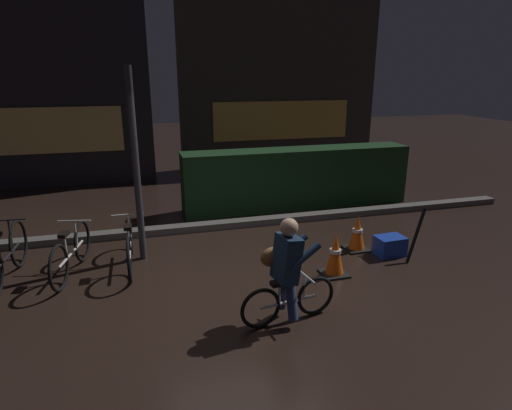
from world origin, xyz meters
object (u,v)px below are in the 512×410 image
parked_bike_center_left (130,245)px  cyclist (286,270)px  traffic_cone_near (335,255)px  closed_umbrella (416,235)px  street_post (136,168)px  parked_bike_left_mid (71,252)px  parked_bike_leftmost (6,257)px  blue_crate (390,246)px  traffic_cone_far (357,234)px

parked_bike_center_left → cyclist: size_ratio=1.28×
traffic_cone_near → closed_umbrella: 1.41m
closed_umbrella → street_post: bearing=135.7°
parked_bike_left_mid → parked_bike_center_left: bearing=-75.7°
parked_bike_left_mid → parked_bike_leftmost: bearing=102.9°
parked_bike_leftmost → closed_umbrella: bearing=-94.6°
street_post → closed_umbrella: size_ratio=3.33×
blue_crate → closed_umbrella: size_ratio=0.52×
street_post → traffic_cone_far: 3.55m
traffic_cone_near → blue_crate: bearing=19.5°
street_post → traffic_cone_far: bearing=-9.9°
parked_bike_leftmost → parked_bike_center_left: parked_bike_leftmost is taller
parked_bike_left_mid → traffic_cone_far: bearing=-81.9°
street_post → traffic_cone_far: (3.32, -0.58, -1.14)m
traffic_cone_near → cyclist: 1.43m
parked_bike_center_left → blue_crate: parked_bike_center_left is taller
parked_bike_center_left → parked_bike_leftmost: bearing=92.1°
blue_crate → traffic_cone_far: bearing=141.1°
traffic_cone_far → parked_bike_leftmost: bearing=176.9°
closed_umbrella → cyclist: bearing=175.3°
parked_bike_leftmost → traffic_cone_far: parked_bike_leftmost is taller
parked_bike_center_left → blue_crate: size_ratio=3.62×
street_post → parked_bike_left_mid: (-0.97, -0.29, -1.09)m
street_post → traffic_cone_near: street_post is taller
parked_bike_left_mid → traffic_cone_far: 4.29m
parked_bike_leftmost → street_post: bearing=-76.7°
parked_bike_leftmost → parked_bike_left_mid: (0.81, 0.01, -0.04)m
street_post → blue_crate: size_ratio=6.43×
parked_bike_center_left → closed_umbrella: 4.25m
parked_bike_leftmost → parked_bike_left_mid: size_ratio=1.14×
blue_crate → cyclist: cyclist is taller
closed_umbrella → parked_bike_left_mid: bearing=141.9°
street_post → blue_crate: bearing=-13.6°
parked_bike_left_mid → closed_umbrella: size_ratio=1.80×
parked_bike_leftmost → blue_crate: bearing=-92.5°
blue_crate → cyclist: 2.59m
street_post → parked_bike_center_left: 1.13m
traffic_cone_far → blue_crate: (0.40, -0.32, -0.13)m
parked_bike_leftmost → parked_bike_left_mid: parked_bike_leftmost is taller
traffic_cone_near → cyclist: size_ratio=0.50×
parked_bike_left_mid → traffic_cone_far: (4.28, -0.29, -0.05)m
cyclist → parked_bike_center_left: bearing=122.9°
traffic_cone_near → cyclist: (-1.05, -0.91, 0.33)m
parked_bike_leftmost → traffic_cone_near: (4.36, -1.00, -0.06)m
parked_bike_leftmost → closed_umbrella: parked_bike_leftmost is taller
cyclist → parked_bike_leftmost: bearing=141.7°
street_post → parked_bike_leftmost: size_ratio=1.62×
traffic_cone_far → cyclist: bearing=-137.5°
parked_bike_center_left → traffic_cone_near: size_ratio=2.54×
traffic_cone_near → blue_crate: traffic_cone_near is taller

